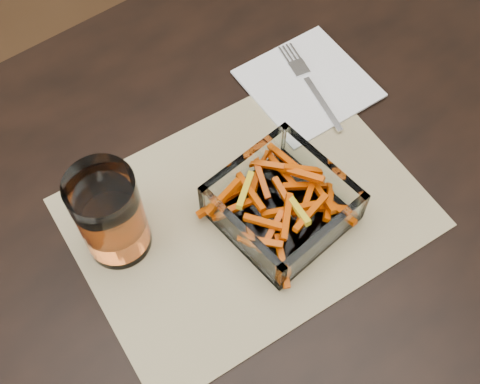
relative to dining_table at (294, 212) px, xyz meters
name	(u,v)px	position (x,y,z in m)	size (l,w,h in m)	color
dining_table	(294,212)	(0.00, 0.00, 0.00)	(1.60, 0.90, 0.75)	black
placemat	(248,212)	(-0.09, 0.00, 0.09)	(0.45, 0.33, 0.00)	tan
glass_bowl	(282,205)	(-0.05, -0.02, 0.12)	(0.17, 0.17, 0.06)	white
tumbler	(111,217)	(-0.24, 0.07, 0.16)	(0.08, 0.08, 0.15)	white
napkin	(308,83)	(0.12, 0.13, 0.09)	(0.17, 0.17, 0.00)	white
fork	(309,83)	(0.12, 0.12, 0.10)	(0.05, 0.18, 0.00)	silver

